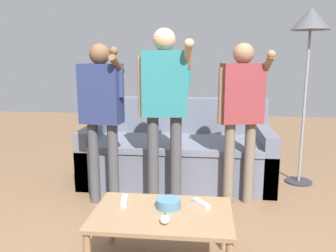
{
  "coord_description": "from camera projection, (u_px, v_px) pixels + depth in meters",
  "views": [
    {
      "loc": [
        0.32,
        -2.12,
        1.35
      ],
      "look_at": [
        0.04,
        0.43,
        0.84
      ],
      "focal_mm": 37.13,
      "sensor_mm": 36.0,
      "label": 1
    }
  ],
  "objects": [
    {
      "name": "couch",
      "position": [
        178.0,
        153.0,
        3.85
      ],
      "size": [
        2.0,
        0.94,
        0.88
      ],
      "color": "slate",
      "rests_on": "ground"
    },
    {
      "name": "coffee_table",
      "position": [
        162.0,
        219.0,
        2.2
      ],
      "size": [
        0.88,
        0.58,
        0.38
      ],
      "color": "#997551",
      "rests_on": "ground"
    },
    {
      "name": "snack_bowl",
      "position": [
        168.0,
        203.0,
        2.26
      ],
      "size": [
        0.16,
        0.16,
        0.06
      ],
      "primitive_type": "cylinder",
      "color": "teal",
      "rests_on": "coffee_table"
    },
    {
      "name": "game_remote_nunchuk",
      "position": [
        165.0,
        219.0,
        2.05
      ],
      "size": [
        0.06,
        0.09,
        0.05
      ],
      "color": "white",
      "rests_on": "coffee_table"
    },
    {
      "name": "floor_lamp",
      "position": [
        310.0,
        30.0,
        3.48
      ],
      "size": [
        0.39,
        0.39,
        1.83
      ],
      "color": "#2D2D33",
      "rests_on": "ground"
    },
    {
      "name": "player_left",
      "position": [
        101.0,
        106.0,
        3.09
      ],
      "size": [
        0.43,
        0.33,
        1.46
      ],
      "color": "#47474C",
      "rests_on": "ground"
    },
    {
      "name": "player_center",
      "position": [
        164.0,
        97.0,
        3.07
      ],
      "size": [
        0.5,
        0.35,
        1.59
      ],
      "color": "#47474C",
      "rests_on": "ground"
    },
    {
      "name": "player_right",
      "position": [
        242.0,
        105.0,
        3.09
      ],
      "size": [
        0.46,
        0.29,
        1.47
      ],
      "color": "#756656",
      "rests_on": "ground"
    },
    {
      "name": "game_remote_wand_near",
      "position": [
        124.0,
        200.0,
        2.34
      ],
      "size": [
        0.06,
        0.15,
        0.03
      ],
      "color": "white",
      "rests_on": "coffee_table"
    },
    {
      "name": "game_remote_wand_far",
      "position": [
        201.0,
        203.0,
        2.29
      ],
      "size": [
        0.12,
        0.15,
        0.03
      ],
      "color": "white",
      "rests_on": "coffee_table"
    }
  ]
}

